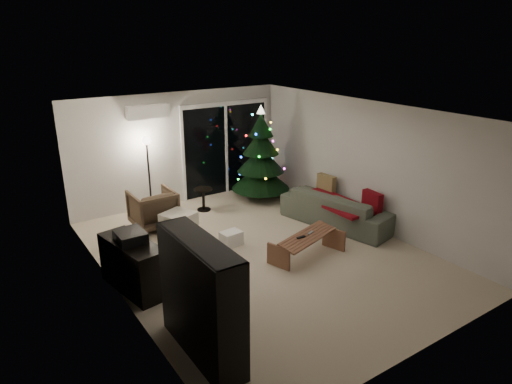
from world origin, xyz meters
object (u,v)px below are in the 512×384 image
(coffee_table, at_px, (307,246))
(christmas_tree, at_px, (261,153))
(media_cabinet, at_px, (133,265))
(sofa, at_px, (338,208))
(bookshelf, at_px, (187,303))
(armchair, at_px, (153,209))

(coffee_table, bearing_deg, christmas_tree, 54.03)
(media_cabinet, bearing_deg, sofa, -8.36)
(bookshelf, distance_m, coffee_table, 3.13)
(bookshelf, xyz_separation_m, christmas_tree, (3.87, 4.13, 0.34))
(sofa, bearing_deg, christmas_tree, -1.08)
(armchair, height_order, coffee_table, armchair)
(bookshelf, xyz_separation_m, armchair, (1.14, 3.95, -0.37))
(media_cabinet, bearing_deg, coffee_table, -23.26)
(armchair, xyz_separation_m, sofa, (3.16, -1.96, -0.05))
(media_cabinet, distance_m, armchair, 2.36)
(christmas_tree, bearing_deg, sofa, -78.54)
(bookshelf, bearing_deg, coffee_table, 43.81)
(bookshelf, bearing_deg, armchair, 94.70)
(media_cabinet, height_order, coffee_table, media_cabinet)
(sofa, height_order, christmas_tree, christmas_tree)
(media_cabinet, height_order, armchair, media_cabinet)
(media_cabinet, xyz_separation_m, armchair, (1.14, 2.06, -0.01))
(bookshelf, relative_size, christmas_tree, 0.69)
(bookshelf, distance_m, armchair, 4.13)
(sofa, bearing_deg, coffee_table, 105.78)
(media_cabinet, relative_size, coffee_table, 0.96)
(sofa, bearing_deg, bookshelf, 102.32)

